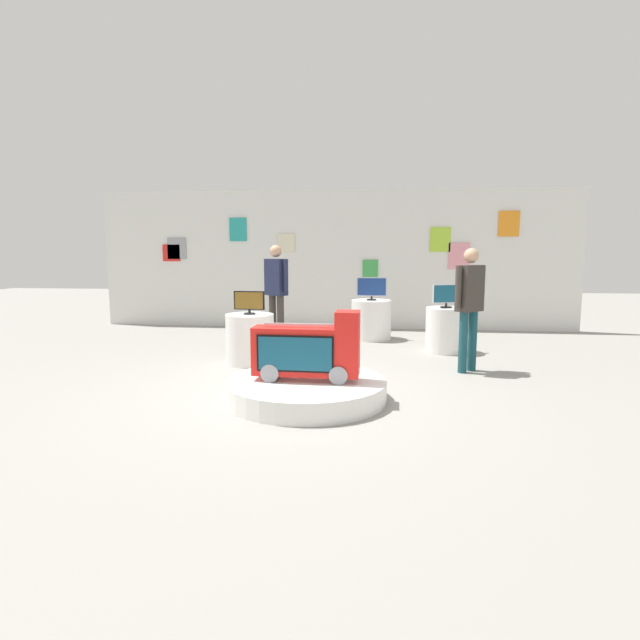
# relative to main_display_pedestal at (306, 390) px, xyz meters

# --- Properties ---
(ground_plane) EXTENTS (30.00, 30.00, 0.00)m
(ground_plane) POSITION_rel_main_display_pedestal_xyz_m (-0.15, 0.30, -0.12)
(ground_plane) COLOR gray
(back_wall_display) EXTENTS (10.21, 0.13, 2.95)m
(back_wall_display) POSITION_rel_main_display_pedestal_xyz_m (-0.15, 5.42, 1.36)
(back_wall_display) COLOR silver
(back_wall_display) RESTS_ON ground
(main_display_pedestal) EXTENTS (1.81, 1.81, 0.23)m
(main_display_pedestal) POSITION_rel_main_display_pedestal_xyz_m (0.00, 0.00, 0.00)
(main_display_pedestal) COLOR white
(main_display_pedestal) RESTS_ON ground
(novelty_firetruck_tv) EXTENTS (1.20, 0.39, 0.79)m
(novelty_firetruck_tv) POSITION_rel_main_display_pedestal_xyz_m (0.02, -0.01, 0.44)
(novelty_firetruck_tv) COLOR gray
(novelty_firetruck_tv) RESTS_ON main_display_pedestal
(display_pedestal_left_rear) EXTENTS (0.65, 0.65, 0.74)m
(display_pedestal_left_rear) POSITION_rel_main_display_pedestal_xyz_m (1.91, 2.97, 0.25)
(display_pedestal_left_rear) COLOR white
(display_pedestal_left_rear) RESTS_ON ground
(tv_on_left_rear) EXTENTS (0.46, 0.19, 0.39)m
(tv_on_left_rear) POSITION_rel_main_display_pedestal_xyz_m (1.91, 2.96, 0.83)
(tv_on_left_rear) COLOR black
(tv_on_left_rear) RESTS_ON display_pedestal_left_rear
(display_pedestal_center_rear) EXTENTS (0.71, 0.71, 0.74)m
(display_pedestal_center_rear) POSITION_rel_main_display_pedestal_xyz_m (-1.09, 1.77, 0.25)
(display_pedestal_center_rear) COLOR white
(display_pedestal_center_rear) RESTS_ON ground
(tv_on_center_rear) EXTENTS (0.46, 0.17, 0.34)m
(tv_on_center_rear) POSITION_rel_main_display_pedestal_xyz_m (-1.09, 1.76, 0.81)
(tv_on_center_rear) COLOR black
(tv_on_center_rear) RESTS_ON display_pedestal_center_rear
(display_pedestal_right_rear) EXTENTS (0.75, 0.75, 0.74)m
(display_pedestal_right_rear) POSITION_rel_main_display_pedestal_xyz_m (0.68, 4.09, 0.25)
(display_pedestal_right_rear) COLOR white
(display_pedestal_right_rear) RESTS_ON ground
(tv_on_right_rear) EXTENTS (0.58, 0.18, 0.43)m
(tv_on_right_rear) POSITION_rel_main_display_pedestal_xyz_m (0.68, 4.08, 0.86)
(tv_on_right_rear) COLOR black
(tv_on_right_rear) RESTS_ON display_pedestal_right_rear
(shopper_browsing_near_truck) EXTENTS (0.44, 0.40, 1.71)m
(shopper_browsing_near_truck) POSITION_rel_main_display_pedestal_xyz_m (2.04, 1.59, 0.88)
(shopper_browsing_near_truck) COLOR #194751
(shopper_browsing_near_truck) RESTS_ON ground
(shopper_browsing_rear) EXTENTS (0.46, 0.39, 1.76)m
(shopper_browsing_rear) POSITION_rel_main_display_pedestal_xyz_m (-0.91, 2.91, 0.92)
(shopper_browsing_rear) COLOR #38332D
(shopper_browsing_rear) RESTS_ON ground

